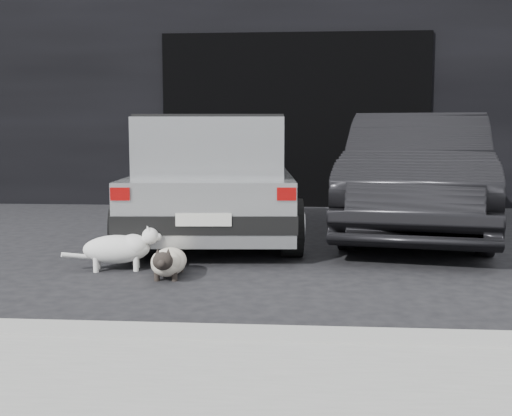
# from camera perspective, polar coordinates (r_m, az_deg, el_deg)

# --- Properties ---
(ground) EXTENTS (80.00, 80.00, 0.00)m
(ground) POSITION_cam_1_polar(r_m,az_deg,el_deg) (5.99, -7.00, -4.17)
(ground) COLOR black
(ground) RESTS_ON ground
(building_facade) EXTENTS (34.00, 4.00, 5.00)m
(building_facade) POSITION_cam_1_polar(r_m,az_deg,el_deg) (11.84, 3.71, 13.40)
(building_facade) COLOR black
(building_facade) RESTS_ON ground
(garage_opening) EXTENTS (4.00, 0.10, 2.60)m
(garage_opening) POSITION_cam_1_polar(r_m,az_deg,el_deg) (9.75, 3.48, 7.75)
(garage_opening) COLOR black
(garage_opening) RESTS_ON ground
(curb) EXTENTS (18.00, 0.25, 0.12)m
(curb) POSITION_cam_1_polar(r_m,az_deg,el_deg) (3.34, 1.10, -11.94)
(curb) COLOR gray
(curb) RESTS_ON ground
(silver_hatchback) EXTENTS (1.96, 3.62, 1.29)m
(silver_hatchback) POSITION_cam_1_polar(r_m,az_deg,el_deg) (6.94, -3.59, 3.24)
(silver_hatchback) COLOR #A9ABAE
(silver_hatchback) RESTS_ON ground
(second_car) EXTENTS (2.13, 4.27, 1.34)m
(second_car) POSITION_cam_1_polar(r_m,az_deg,el_deg) (7.33, 14.21, 2.97)
(second_car) COLOR black
(second_car) RESTS_ON ground
(cat_siamese) EXTENTS (0.30, 0.81, 0.28)m
(cat_siamese) POSITION_cam_1_polar(r_m,az_deg,el_deg) (5.06, -7.84, -4.77)
(cat_siamese) COLOR beige
(cat_siamese) RESTS_ON ground
(cat_white) EXTENTS (0.79, 0.37, 0.38)m
(cat_white) POSITION_cam_1_polar(r_m,az_deg,el_deg) (5.40, -11.91, -3.49)
(cat_white) COLOR white
(cat_white) RESTS_ON ground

